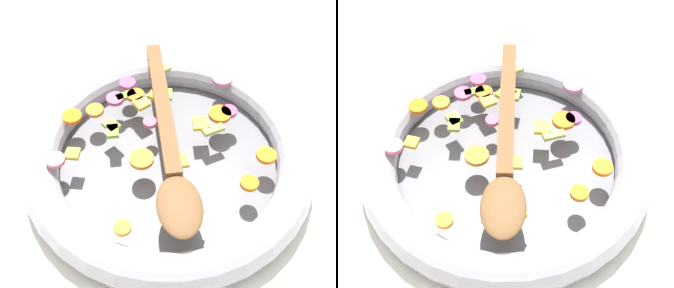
{
  "view_description": "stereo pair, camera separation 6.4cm",
  "coord_description": "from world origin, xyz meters",
  "views": [
    {
      "loc": [
        -0.19,
        -0.37,
        0.54
      ],
      "look_at": [
        0.0,
        0.0,
        0.05
      ],
      "focal_mm": 50.0,
      "sensor_mm": 36.0,
      "label": 1
    },
    {
      "loc": [
        -0.13,
        -0.39,
        0.54
      ],
      "look_at": [
        0.0,
        0.0,
        0.05
      ],
      "focal_mm": 50.0,
      "sensor_mm": 36.0,
      "label": 2
    }
  ],
  "objects": [
    {
      "name": "ground_plane",
      "position": [
        0.0,
        0.0,
        0.0
      ],
      "size": [
        4.0,
        4.0,
        0.0
      ],
      "primitive_type": "plane",
      "color": "silver"
    },
    {
      "name": "skillet",
      "position": [
        0.0,
        0.0,
        0.02
      ],
      "size": [
        0.41,
        0.41,
        0.05
      ],
      "color": "slate",
      "rests_on": "ground_plane"
    },
    {
      "name": "chopped_vegetables",
      "position": [
        0.0,
        0.04,
        0.05
      ],
      "size": [
        0.32,
        0.28,
        0.01
      ],
      "color": "orange",
      "rests_on": "skillet"
    },
    {
      "name": "wooden_spoon",
      "position": [
        -0.01,
        -0.02,
        0.06
      ],
      "size": [
        0.16,
        0.34,
        0.01
      ],
      "color": "brown",
      "rests_on": "chopped_vegetables"
    }
  ]
}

